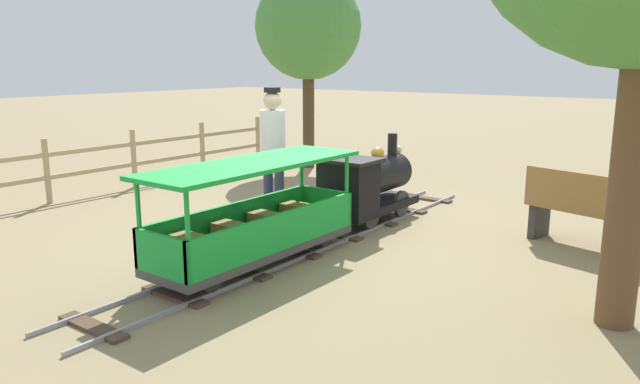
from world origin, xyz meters
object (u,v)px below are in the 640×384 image
at_px(park_bench, 589,211).
at_px(oak_tree_near, 308,27).
at_px(conductor_person, 273,143).
at_px(locomotive, 367,184).
at_px(passenger_car, 256,223).

xyz_separation_m(park_bench, oak_tree_near, (-5.41, 2.23, 2.10)).
bearing_deg(conductor_person, locomotive, 26.30).
distance_m(passenger_car, oak_tree_near, 5.95).
height_order(passenger_car, conductor_person, conductor_person).
distance_m(park_bench, oak_tree_near, 6.22).
bearing_deg(oak_tree_near, passenger_car, -57.06).
bearing_deg(park_bench, passenger_car, -134.28).
relative_size(locomotive, conductor_person, 0.89).
bearing_deg(park_bench, conductor_person, -163.42).
relative_size(passenger_car, conductor_person, 1.45).
distance_m(locomotive, oak_tree_near, 4.56).
bearing_deg(conductor_person, park_bench, 16.58).
xyz_separation_m(conductor_person, park_bench, (3.41, 1.02, -0.54)).
bearing_deg(park_bench, locomotive, -167.98).
xyz_separation_m(locomotive, oak_tree_near, (-3.03, 2.73, 2.04)).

